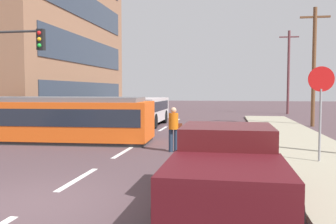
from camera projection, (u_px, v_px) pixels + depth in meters
ground_plane at (147, 138)px, 17.11m from camera, size 120.00×120.00×0.00m
sidewalk_curb_right at (317, 156)px, 12.04m from camera, size 3.20×36.00×0.14m
lane_stripe_1 at (78, 179)px, 9.24m from camera, size 0.16×2.40×0.01m
lane_stripe_2 at (123, 152)px, 13.17m from camera, size 0.16×2.40×0.01m
lane_stripe_3 at (163, 129)px, 21.23m from camera, size 0.16×2.40×0.01m
lane_stripe_4 at (177, 120)px, 27.13m from camera, size 0.16×2.40×0.01m
streetcar_tram at (63, 119)px, 15.83m from camera, size 7.95×2.89×2.00m
city_bus at (143, 110)px, 23.21m from camera, size 2.55×5.55×1.77m
pedestrian_crossing at (174, 127)px, 13.27m from camera, size 0.50×0.36×1.67m
pickup_truck_parked at (227, 165)px, 7.18m from camera, size 2.30×5.01×1.55m
parked_sedan_mid at (68, 120)px, 20.02m from camera, size 2.19×4.51×1.19m
parked_sedan_far at (107, 112)px, 26.89m from camera, size 2.07×4.28×1.19m
parked_sedan_furthest at (127, 109)px, 32.32m from camera, size 2.12×4.11×1.19m
stop_sign at (321, 94)px, 10.74m from camera, size 0.76×0.07×2.88m
traffic_light_mast at (14, 63)px, 14.67m from camera, size 2.34×0.33×4.90m
utility_pole_mid at (314, 65)px, 22.37m from camera, size 1.80×0.24×7.46m
utility_pole_far at (288, 71)px, 34.13m from camera, size 1.80×0.24×7.96m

